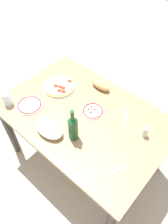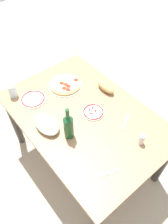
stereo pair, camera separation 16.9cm
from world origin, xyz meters
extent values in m
plane|color=tan|center=(0.00, 0.00, 0.00)|extent=(8.00, 8.00, 0.00)
cube|color=#93704C|center=(0.00, 0.00, 0.70)|extent=(1.32, 0.90, 0.03)
cylinder|color=#33302D|center=(-0.60, -0.39, 0.34)|extent=(0.07, 0.07, 0.68)
cylinder|color=#33302D|center=(0.60, -0.39, 0.34)|extent=(0.07, 0.07, 0.68)
cylinder|color=#33302D|center=(0.60, 0.39, 0.34)|extent=(0.07, 0.07, 0.68)
cylinder|color=#B7B7BC|center=(0.37, -0.08, 0.71)|extent=(0.30, 0.30, 0.01)
cylinder|color=tan|center=(0.37, -0.08, 0.73)|extent=(0.28, 0.28, 0.02)
cylinder|color=#EACC75|center=(0.37, -0.08, 0.74)|extent=(0.25, 0.25, 0.01)
cylinder|color=maroon|center=(0.33, -0.18, 0.74)|extent=(0.04, 0.04, 0.00)
cylinder|color=maroon|center=(0.31, -0.08, 0.74)|extent=(0.04, 0.04, 0.00)
cylinder|color=maroon|center=(0.31, -0.04, 0.74)|extent=(0.04, 0.04, 0.00)
cylinder|color=maroon|center=(0.38, -0.06, 0.74)|extent=(0.04, 0.04, 0.00)
cylinder|color=maroon|center=(0.28, -0.05, 0.74)|extent=(0.04, 0.04, 0.00)
cylinder|color=#B22D1E|center=(0.34, -0.07, 0.74)|extent=(0.04, 0.04, 0.00)
ellipsoid|color=white|center=(0.08, 0.29, 0.75)|extent=(0.24, 0.15, 0.07)
ellipsoid|color=#AD2819|center=(0.08, 0.29, 0.76)|extent=(0.20, 0.12, 0.03)
ellipsoid|color=#EFD684|center=(0.08, 0.29, 0.78)|extent=(0.17, 0.10, 0.02)
cylinder|color=#194723|center=(-0.09, 0.21, 0.81)|extent=(0.07, 0.07, 0.19)
cone|color=#194723|center=(-0.09, 0.21, 0.91)|extent=(0.07, 0.07, 0.03)
cylinder|color=#194723|center=(-0.09, 0.21, 0.96)|extent=(0.03, 0.03, 0.07)
cylinder|color=silver|center=(0.54, 0.33, 0.77)|extent=(0.07, 0.07, 0.12)
cylinder|color=white|center=(-0.03, -0.07, 0.72)|extent=(0.17, 0.17, 0.01)
torus|color=red|center=(-0.03, -0.07, 0.72)|extent=(0.16, 0.16, 0.01)
cube|color=#AD2819|center=(-0.04, -0.04, 0.73)|extent=(0.01, 0.01, 0.01)
cube|color=#AD2819|center=(0.00, -0.06, 0.73)|extent=(0.01, 0.01, 0.01)
cube|color=#AD2819|center=(0.00, -0.09, 0.73)|extent=(0.01, 0.01, 0.01)
cube|color=#AD2819|center=(-0.04, -0.09, 0.73)|extent=(0.01, 0.01, 0.01)
cylinder|color=white|center=(0.39, 0.23, 0.72)|extent=(0.21, 0.21, 0.01)
torus|color=red|center=(0.39, 0.23, 0.72)|extent=(0.19, 0.19, 0.01)
ellipsoid|color=tan|center=(0.09, -0.32, 0.75)|extent=(0.18, 0.08, 0.07)
cylinder|color=silver|center=(-0.46, -0.14, 0.75)|extent=(0.04, 0.04, 0.07)
cylinder|color=#B7B7BC|center=(-0.46, -0.14, 0.79)|extent=(0.04, 0.04, 0.01)
cube|color=#B7B7BC|center=(-0.26, -0.20, 0.71)|extent=(0.10, 0.16, 0.00)
cube|color=#B7B7BC|center=(-0.47, 0.20, 0.71)|extent=(0.07, 0.17, 0.00)
camera|label=1|loc=(-0.72, 0.81, 2.03)|focal=34.88mm
camera|label=2|loc=(-0.84, 0.69, 2.03)|focal=34.88mm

